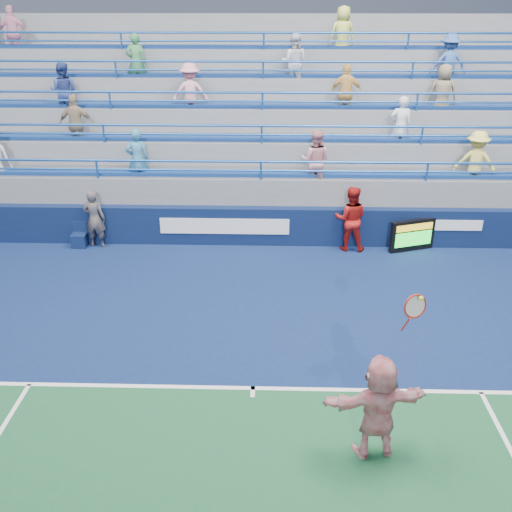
{
  "coord_description": "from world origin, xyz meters",
  "views": [
    {
      "loc": [
        0.29,
        -8.33,
        6.58
      ],
      "look_at": [
        -0.01,
        2.5,
        1.5
      ],
      "focal_mm": 40.0,
      "sensor_mm": 36.0,
      "label": 1
    }
  ],
  "objects_px": {
    "judge_chair": "(80,239)",
    "line_judge": "(95,219)",
    "ball_girl": "(350,219)",
    "serve_speed_board": "(412,235)",
    "tennis_player": "(378,407)"
  },
  "relations": [
    {
      "from": "judge_chair",
      "to": "line_judge",
      "type": "xyz_separation_m",
      "value": [
        0.48,
        0.04,
        0.6
      ]
    },
    {
      "from": "ball_girl",
      "to": "judge_chair",
      "type": "bearing_deg",
      "value": 6.56
    },
    {
      "from": "line_judge",
      "to": "serve_speed_board",
      "type": "bearing_deg",
      "value": -177.28
    },
    {
      "from": "line_judge",
      "to": "ball_girl",
      "type": "xyz_separation_m",
      "value": [
        7.04,
        -0.0,
        0.08
      ]
    },
    {
      "from": "judge_chair",
      "to": "line_judge",
      "type": "height_order",
      "value": "line_judge"
    },
    {
      "from": "line_judge",
      "to": "ball_girl",
      "type": "relative_size",
      "value": 0.91
    },
    {
      "from": "judge_chair",
      "to": "line_judge",
      "type": "distance_m",
      "value": 0.77
    },
    {
      "from": "tennis_player",
      "to": "ball_girl",
      "type": "height_order",
      "value": "tennis_player"
    },
    {
      "from": "serve_speed_board",
      "to": "judge_chair",
      "type": "relative_size",
      "value": 1.81
    },
    {
      "from": "serve_speed_board",
      "to": "judge_chair",
      "type": "height_order",
      "value": "serve_speed_board"
    },
    {
      "from": "judge_chair",
      "to": "tennis_player",
      "type": "distance_m",
      "value": 10.41
    },
    {
      "from": "serve_speed_board",
      "to": "line_judge",
      "type": "bearing_deg",
      "value": 179.7
    },
    {
      "from": "serve_speed_board",
      "to": "tennis_player",
      "type": "distance_m",
      "value": 8.0
    },
    {
      "from": "tennis_player",
      "to": "line_judge",
      "type": "bearing_deg",
      "value": 130.22
    },
    {
      "from": "judge_chair",
      "to": "tennis_player",
      "type": "relative_size",
      "value": 0.25
    }
  ]
}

